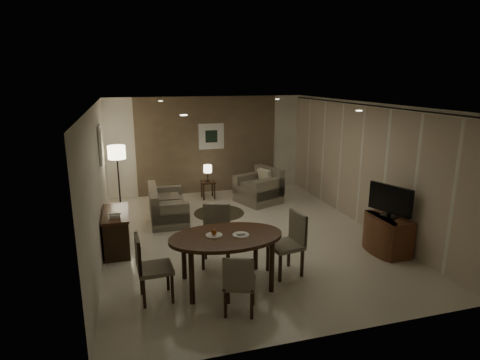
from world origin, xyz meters
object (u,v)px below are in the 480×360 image
object	(u,v)px
chair_far	(216,237)
chair_right	(285,245)
side_table	(208,190)
floor_lamp	(119,179)
chair_near	(239,282)
armchair	(258,186)
tv_cabinet	(388,234)
console_desk	(117,231)
sofa	(168,204)
chair_left	(155,268)
dining_table	(226,261)

from	to	relation	value
chair_far	chair_right	distance (m)	1.21
side_table	floor_lamp	xyz separation A→B (m)	(-2.29, -0.47, 0.58)
chair_near	armchair	size ratio (longest dim) A/B	0.90
chair_far	floor_lamp	size ratio (longest dim) A/B	0.64
tv_cabinet	side_table	bearing A→B (deg)	120.46
console_desk	chair_near	xyz separation A→B (m)	(1.67, -2.65, 0.07)
sofa	armchair	world-z (taller)	armchair
armchair	chair_left	bearing A→B (deg)	-57.23
dining_table	side_table	bearing A→B (deg)	81.89
dining_table	armchair	bearing A→B (deg)	64.95
chair_far	floor_lamp	world-z (taller)	floor_lamp
chair_left	sofa	world-z (taller)	chair_left
dining_table	side_table	size ratio (longest dim) A/B	3.77
console_desk	chair_right	xyz separation A→B (m)	(2.69, -1.78, 0.15)
chair_far	armchair	xyz separation A→B (m)	(1.87, 3.24, -0.07)
chair_near	side_table	distance (m)	5.53
chair_left	chair_right	distance (m)	2.13
dining_table	chair_near	bearing A→B (deg)	-90.44
console_desk	sofa	xyz separation A→B (m)	(1.11, 1.45, 0.00)
chair_right	sofa	xyz separation A→B (m)	(-1.58, 3.24, -0.14)
dining_table	armchair	world-z (taller)	armchair
tv_cabinet	dining_table	size ratio (longest dim) A/B	0.51
chair_left	chair_right	xyz separation A→B (m)	(2.12, 0.21, 0.02)
console_desk	chair_near	distance (m)	3.13
chair_far	floor_lamp	xyz separation A→B (m)	(-1.62, 3.50, 0.30)
console_desk	side_table	bearing A→B (deg)	50.41
chair_right	chair_left	bearing A→B (deg)	-93.21
sofa	armchair	bearing A→B (deg)	-73.49
console_desk	chair_left	distance (m)	2.08
dining_table	sofa	xyz separation A→B (m)	(-0.56, 3.33, -0.04)
console_desk	side_table	distance (m)	3.68
chair_far	sofa	world-z (taller)	chair_far
tv_cabinet	sofa	size ratio (longest dim) A/B	0.56
chair_right	armchair	world-z (taller)	chair_right
chair_near	side_table	bearing A→B (deg)	-76.61
tv_cabinet	floor_lamp	xyz separation A→B (m)	(-4.84, 3.87, 0.46)
sofa	floor_lamp	bearing A→B (deg)	50.58
console_desk	armchair	world-z (taller)	armchair
chair_far	chair_near	bearing A→B (deg)	-72.88
tv_cabinet	chair_far	bearing A→B (deg)	173.46
side_table	floor_lamp	distance (m)	2.41
chair_right	sofa	world-z (taller)	chair_right
sofa	floor_lamp	size ratio (longest dim) A/B	0.99
armchair	tv_cabinet	bearing A→B (deg)	-0.87
chair_left	side_table	bearing A→B (deg)	-23.33
tv_cabinet	chair_left	world-z (taller)	chair_left
dining_table	floor_lamp	world-z (taller)	floor_lamp
chair_right	side_table	xyz separation A→B (m)	(-0.35, 4.62, -0.28)
chair_right	console_desk	bearing A→B (deg)	-132.37
floor_lamp	chair_left	bearing A→B (deg)	-83.19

